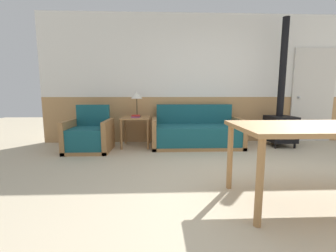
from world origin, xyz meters
TOP-DOWN VIEW (x-y plane):
  - ground_plane at (0.00, 0.00)m, footprint 16.00×16.00m
  - wall_back at (0.00, 2.63)m, footprint 7.20×0.06m
  - couch at (-0.38, 2.12)m, footprint 1.75×0.82m
  - armchair at (-2.41, 1.87)m, footprint 0.78×0.75m
  - side_table at (-1.59, 2.18)m, footprint 0.56×0.56m
  - table_lamp at (-1.57, 2.28)m, footprint 0.23×0.23m
  - book_stack at (-1.57, 2.08)m, footprint 0.18×0.12m
  - dining_table at (0.40, -0.26)m, footprint 1.61×0.86m
  - wood_stove at (1.31, 2.12)m, footprint 0.48×0.56m
  - entry_door at (2.25, 2.57)m, footprint 0.94×0.09m

SIDE VIEW (x-z plane):
  - ground_plane at x=0.00m, z-range 0.00..0.00m
  - couch at x=-0.38m, z-range -0.16..0.67m
  - armchair at x=-2.41m, z-range -0.15..0.68m
  - side_table at x=-1.59m, z-range 0.20..0.79m
  - wood_stove at x=1.31m, z-range -0.67..1.83m
  - book_stack at x=-1.57m, z-range 0.59..0.64m
  - dining_table at x=0.40m, z-range 0.30..1.06m
  - table_lamp at x=-1.57m, z-range 0.74..1.24m
  - entry_door at x=2.25m, z-range 0.00..2.02m
  - wall_back at x=0.00m, z-range 0.00..2.70m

